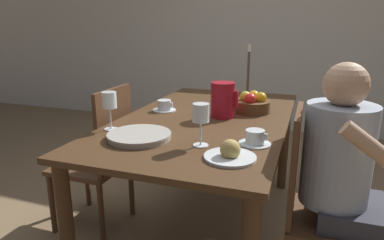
{
  "coord_description": "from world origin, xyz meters",
  "views": [
    {
      "loc": [
        0.58,
        -1.91,
        1.32
      ],
      "look_at": [
        0.0,
        -0.26,
        0.83
      ],
      "focal_mm": 32.0,
      "sensor_mm": 36.0,
      "label": 1
    }
  ],
  "objects_px": {
    "wine_glass_water": "(201,115)",
    "serving_tray": "(139,136)",
    "teacup_across": "(164,106)",
    "chair_opposite": "(100,157)",
    "chair_person_side": "(317,205)",
    "teacup_near_person": "(255,138)",
    "person_seated": "(344,170)",
    "red_pitcher": "(223,100)",
    "wine_glass_juice": "(109,102)",
    "bread_plate": "(230,153)",
    "fruit_bowl": "(252,104)",
    "candlestick_tall": "(248,77)"
  },
  "relations": [
    {
      "from": "teacup_near_person",
      "to": "serving_tray",
      "type": "distance_m",
      "value": 0.56
    },
    {
      "from": "person_seated",
      "to": "red_pitcher",
      "type": "distance_m",
      "value": 0.79
    },
    {
      "from": "teacup_near_person",
      "to": "bread_plate",
      "type": "xyz_separation_m",
      "value": [
        -0.07,
        -0.21,
        -0.01
      ]
    },
    {
      "from": "wine_glass_water",
      "to": "serving_tray",
      "type": "relative_size",
      "value": 0.64
    },
    {
      "from": "red_pitcher",
      "to": "candlestick_tall",
      "type": "xyz_separation_m",
      "value": [
        0.04,
        0.6,
        0.05
      ]
    },
    {
      "from": "serving_tray",
      "to": "bread_plate",
      "type": "xyz_separation_m",
      "value": [
        0.48,
        -0.1,
        0.01
      ]
    },
    {
      "from": "teacup_across",
      "to": "red_pitcher",
      "type": "bearing_deg",
      "value": -3.61
    },
    {
      "from": "red_pitcher",
      "to": "person_seated",
      "type": "bearing_deg",
      "value": -30.35
    },
    {
      "from": "teacup_across",
      "to": "serving_tray",
      "type": "xyz_separation_m",
      "value": [
        0.11,
        -0.56,
        -0.01
      ]
    },
    {
      "from": "teacup_near_person",
      "to": "bread_plate",
      "type": "bearing_deg",
      "value": -108.4
    },
    {
      "from": "bread_plate",
      "to": "chair_opposite",
      "type": "bearing_deg",
      "value": 155.29
    },
    {
      "from": "serving_tray",
      "to": "wine_glass_juice",
      "type": "bearing_deg",
      "value": 157.7
    },
    {
      "from": "bread_plate",
      "to": "fruit_bowl",
      "type": "distance_m",
      "value": 0.81
    },
    {
      "from": "person_seated",
      "to": "bread_plate",
      "type": "height_order",
      "value": "person_seated"
    },
    {
      "from": "chair_opposite",
      "to": "wine_glass_juice",
      "type": "xyz_separation_m",
      "value": [
        0.26,
        -0.25,
        0.43
      ]
    },
    {
      "from": "teacup_near_person",
      "to": "fruit_bowl",
      "type": "relative_size",
      "value": 0.68
    },
    {
      "from": "chair_person_side",
      "to": "teacup_near_person",
      "type": "relative_size",
      "value": 6.31
    },
    {
      "from": "chair_opposite",
      "to": "fruit_bowl",
      "type": "bearing_deg",
      "value": -67.47
    },
    {
      "from": "candlestick_tall",
      "to": "wine_glass_water",
      "type": "bearing_deg",
      "value": -90.36
    },
    {
      "from": "teacup_across",
      "to": "candlestick_tall",
      "type": "height_order",
      "value": "candlestick_tall"
    },
    {
      "from": "teacup_near_person",
      "to": "teacup_across",
      "type": "bearing_deg",
      "value": 145.52
    },
    {
      "from": "fruit_bowl",
      "to": "wine_glass_water",
      "type": "bearing_deg",
      "value": -99.39
    },
    {
      "from": "bread_plate",
      "to": "teacup_near_person",
      "type": "bearing_deg",
      "value": 71.6
    },
    {
      "from": "red_pitcher",
      "to": "chair_person_side",
      "type": "bearing_deg",
      "value": -33.98
    },
    {
      "from": "wine_glass_water",
      "to": "chair_person_side",
      "type": "bearing_deg",
      "value": 15.07
    },
    {
      "from": "person_seated",
      "to": "teacup_across",
      "type": "bearing_deg",
      "value": -111.35
    },
    {
      "from": "wine_glass_juice",
      "to": "serving_tray",
      "type": "xyz_separation_m",
      "value": [
        0.22,
        -0.09,
        -0.13
      ]
    },
    {
      "from": "red_pitcher",
      "to": "wine_glass_juice",
      "type": "height_order",
      "value": "red_pitcher"
    },
    {
      "from": "chair_opposite",
      "to": "red_pitcher",
      "type": "distance_m",
      "value": 0.87
    },
    {
      "from": "red_pitcher",
      "to": "wine_glass_juice",
      "type": "bearing_deg",
      "value": -138.02
    },
    {
      "from": "fruit_bowl",
      "to": "serving_tray",
      "type": "bearing_deg",
      "value": -121.22
    },
    {
      "from": "person_seated",
      "to": "fruit_bowl",
      "type": "relative_size",
      "value": 5.26
    },
    {
      "from": "red_pitcher",
      "to": "fruit_bowl",
      "type": "xyz_separation_m",
      "value": [
        0.15,
        0.17,
        -0.05
      ]
    },
    {
      "from": "chair_opposite",
      "to": "teacup_across",
      "type": "distance_m",
      "value": 0.53
    },
    {
      "from": "wine_glass_water",
      "to": "bread_plate",
      "type": "xyz_separation_m",
      "value": [
        0.16,
        -0.11,
        -0.12
      ]
    },
    {
      "from": "wine_glass_juice",
      "to": "fruit_bowl",
      "type": "xyz_separation_m",
      "value": [
        0.64,
        0.62,
        -0.09
      ]
    },
    {
      "from": "chair_person_side",
      "to": "red_pitcher",
      "type": "height_order",
      "value": "red_pitcher"
    },
    {
      "from": "teacup_across",
      "to": "serving_tray",
      "type": "relative_size",
      "value": 0.48
    },
    {
      "from": "chair_opposite",
      "to": "fruit_bowl",
      "type": "distance_m",
      "value": 1.03
    },
    {
      "from": "fruit_bowl",
      "to": "wine_glass_juice",
      "type": "bearing_deg",
      "value": -136.11
    },
    {
      "from": "teacup_across",
      "to": "bread_plate",
      "type": "distance_m",
      "value": 0.88
    },
    {
      "from": "chair_opposite",
      "to": "wine_glass_juice",
      "type": "relative_size",
      "value": 4.66
    },
    {
      "from": "chair_opposite",
      "to": "wine_glass_juice",
      "type": "height_order",
      "value": "wine_glass_juice"
    },
    {
      "from": "wine_glass_juice",
      "to": "person_seated",
      "type": "bearing_deg",
      "value": 2.87
    },
    {
      "from": "person_seated",
      "to": "bread_plate",
      "type": "distance_m",
      "value": 0.54
    },
    {
      "from": "chair_person_side",
      "to": "wine_glass_water",
      "type": "distance_m",
      "value": 0.7
    },
    {
      "from": "red_pitcher",
      "to": "serving_tray",
      "type": "relative_size",
      "value": 0.67
    },
    {
      "from": "red_pitcher",
      "to": "serving_tray",
      "type": "distance_m",
      "value": 0.61
    },
    {
      "from": "chair_opposite",
      "to": "teacup_across",
      "type": "bearing_deg",
      "value": -58.0
    },
    {
      "from": "teacup_near_person",
      "to": "bread_plate",
      "type": "distance_m",
      "value": 0.22
    }
  ]
}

